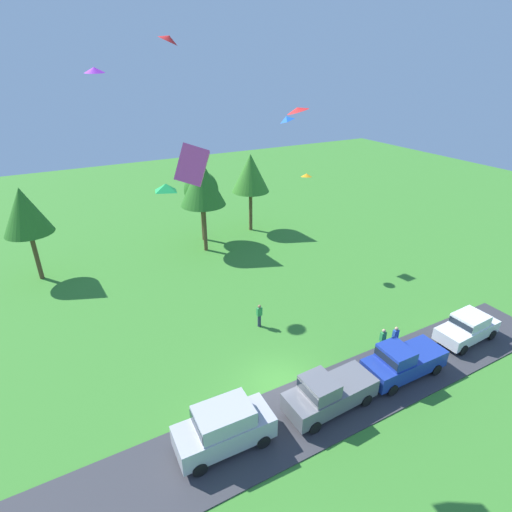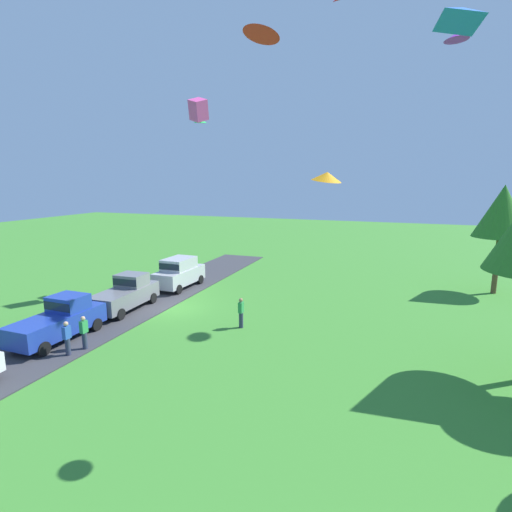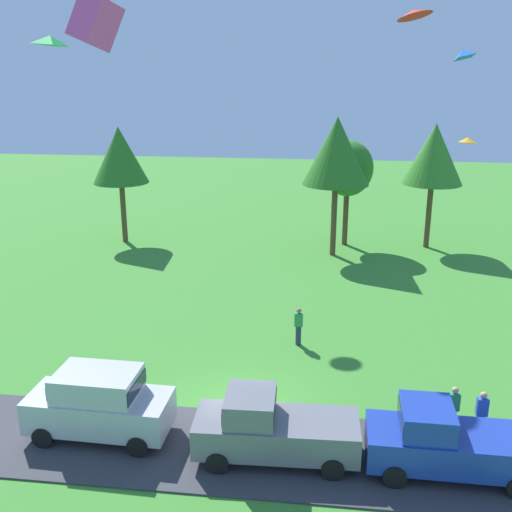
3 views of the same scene
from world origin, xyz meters
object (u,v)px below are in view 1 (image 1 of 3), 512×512
(person_watching_sky, at_px, (382,340))
(kite_delta_trailing_tail, at_px, (168,38))
(car_suv_near_entrance, at_px, (224,426))
(car_pickup_by_flagpole, at_px, (402,361))
(tree_left_of_center, at_px, (250,173))
(kite_box_over_trees, at_px, (192,166))
(kite_delta_low_drifter, at_px, (94,70))
(person_on_lawn, at_px, (395,338))
(kite_delta_high_left, at_px, (298,109))
(person_beside_suv, at_px, (259,315))
(kite_delta_mid_center, at_px, (306,175))
(kite_diamond_near_flag, at_px, (286,119))
(kite_diamond_topmost, at_px, (166,187))
(car_pickup_mid_row, at_px, (328,393))
(tree_center_back, at_px, (201,190))
(tree_right_of_center, at_px, (24,211))
(car_sedan_far_end, at_px, (468,327))
(tree_lone_near, at_px, (202,183))

(person_watching_sky, distance_m, kite_delta_trailing_tail, 21.51)
(car_suv_near_entrance, height_order, car_pickup_by_flagpole, car_suv_near_entrance)
(tree_left_of_center, bearing_deg, kite_box_over_trees, -122.58)
(car_suv_near_entrance, xyz_separation_m, kite_delta_low_drifter, (-0.59, 17.81, 14.61))
(person_on_lawn, distance_m, kite_delta_high_left, 15.69)
(person_beside_suv, bearing_deg, kite_delta_mid_center, 38.19)
(kite_diamond_near_flag, distance_m, kite_diamond_topmost, 21.20)
(person_on_lawn, height_order, kite_diamond_near_flag, kite_diamond_near_flag)
(car_suv_near_entrance, xyz_separation_m, car_pickup_mid_row, (5.59, -0.48, -0.19))
(kite_delta_mid_center, bearing_deg, car_suv_near_entrance, -135.15)
(person_beside_suv, xyz_separation_m, kite_delta_trailing_tail, (-3.31, 4.48, 16.66))
(tree_left_of_center, distance_m, kite_delta_low_drifter, 18.20)
(person_watching_sky, xyz_separation_m, tree_left_of_center, (2.32, 21.85, 5.31))
(kite_diamond_topmost, distance_m, kite_delta_high_left, 14.44)
(kite_delta_mid_center, bearing_deg, kite_diamond_topmost, -140.88)
(kite_box_over_trees, bearing_deg, kite_delta_high_left, 38.91)
(kite_box_over_trees, xyz_separation_m, kite_delta_high_left, (10.20, 8.24, 0.77))
(kite_diamond_near_flag, relative_size, kite_delta_trailing_tail, 0.90)
(person_beside_suv, bearing_deg, kite_diamond_topmost, -139.92)
(tree_center_back, height_order, kite_delta_mid_center, kite_delta_mid_center)
(person_watching_sky, distance_m, tree_center_back, 22.43)
(person_on_lawn, height_order, tree_right_of_center, tree_right_of_center)
(person_watching_sky, bearing_deg, car_pickup_mid_row, -160.59)
(person_beside_suv, bearing_deg, kite_delta_trailing_tail, 126.43)
(car_pickup_by_flagpole, xyz_separation_m, car_sedan_far_end, (6.31, 0.39, -0.07))
(kite_delta_low_drifter, relative_size, kite_box_over_trees, 0.97)
(person_beside_suv, bearing_deg, person_on_lawn, -44.89)
(car_pickup_by_flagpole, height_order, kite_delta_trailing_tail, kite_delta_trailing_tail)
(car_sedan_far_end, relative_size, person_watching_sky, 2.61)
(person_watching_sky, relative_size, tree_right_of_center, 0.22)
(kite_delta_high_left, bearing_deg, kite_delta_low_drifter, 145.20)
(tree_right_of_center, xyz_separation_m, kite_diamond_topmost, (5.61, -20.70, 6.39))
(car_suv_near_entrance, xyz_separation_m, person_on_lawn, (12.25, 1.36, -0.42))
(kite_delta_low_drifter, bearing_deg, tree_right_of_center, 144.42)
(tree_lone_near, bearing_deg, kite_delta_high_left, -75.38)
(car_suv_near_entrance, xyz_separation_m, tree_center_back, (8.30, 23.37, 3.87))
(car_pickup_by_flagpole, bearing_deg, car_sedan_far_end, 3.55)
(person_beside_suv, xyz_separation_m, person_watching_sky, (5.39, -5.99, 0.00))
(car_suv_near_entrance, relative_size, person_watching_sky, 2.72)
(car_pickup_by_flagpole, xyz_separation_m, tree_lone_near, (-3.30, 21.42, 5.52))
(car_sedan_far_end, bearing_deg, kite_box_over_trees, 172.71)
(tree_center_back, relative_size, kite_diamond_topmost, 8.82)
(car_pickup_mid_row, bearing_deg, tree_lone_near, 84.91)
(person_on_lawn, height_order, kite_delta_mid_center, kite_delta_mid_center)
(car_pickup_mid_row, bearing_deg, tree_left_of_center, 71.20)
(tree_left_of_center, bearing_deg, car_pickup_by_flagpole, -96.98)
(person_watching_sky, distance_m, kite_box_over_trees, 16.52)
(car_pickup_by_flagpole, relative_size, tree_right_of_center, 0.64)
(car_pickup_by_flagpole, relative_size, car_sedan_far_end, 1.13)
(person_watching_sky, distance_m, kite_delta_mid_center, 14.19)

